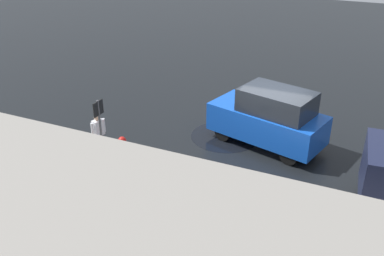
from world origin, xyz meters
The scene contains 8 objects.
ground_plane centered at (0.00, 0.00, 0.00)m, with size 60.00×60.00×0.00m, color black.
kerb_strip centered at (0.00, 4.20, 0.02)m, with size 24.00×3.20×0.04m, color gray.
moving_hatchback centered at (-0.05, -0.19, 1.03)m, with size 4.20×2.64×2.06m.
fire_hydrant centered at (4.00, 2.71, 0.40)m, with size 0.42×0.31×0.80m.
pedestrian centered at (5.19, 2.33, 0.68)m, with size 0.34×0.55×1.22m.
metal_railing centered at (-1.37, 5.03, 0.72)m, with size 10.02×0.04×1.05m.
sign_post centered at (4.12, 3.59, 1.58)m, with size 0.07×0.44×2.40m.
puddle_patch centered at (1.50, -0.14, 0.00)m, with size 2.47×2.47×0.01m, color black.
Camera 1 is at (-3.04, 12.83, 7.23)m, focal length 40.00 mm.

